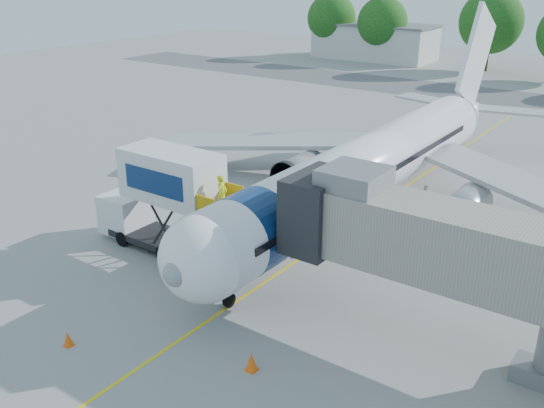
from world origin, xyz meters
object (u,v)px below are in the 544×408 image
Objects in this scene: aircraft at (374,164)px; catering_hiloader at (164,201)px; jet_bridge at (435,243)px; ground_tug at (152,372)px.

aircraft is 4.44× the size of catering_hiloader.
aircraft is 13.77m from jet_bridge.
aircraft reaches higher than jet_bridge.
jet_bridge is at bearing -54.30° from aircraft.
jet_bridge is 14.34m from catering_hiloader.
catering_hiloader is 2.29× the size of ground_tug.
aircraft is at bearing 60.61° from catering_hiloader.
catering_hiloader reaches higher than ground_tug.
ground_tug is at bearing -47.77° from catering_hiloader.
aircraft is 10.15× the size of ground_tug.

